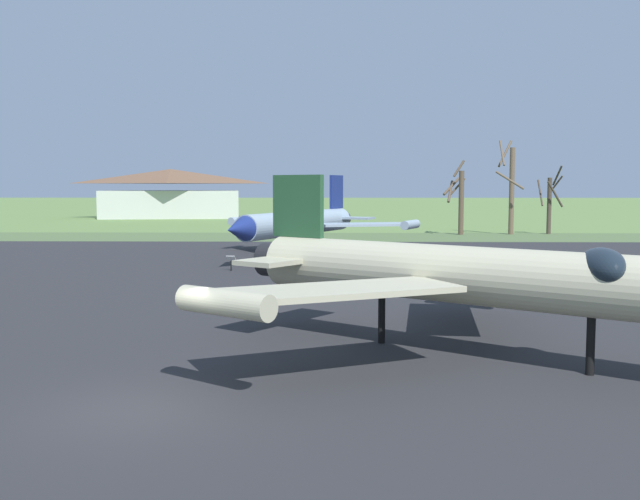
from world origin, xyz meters
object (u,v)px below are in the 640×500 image
Objects in this scene: jet_fighter_rear_left at (480,275)px; jet_fighter_rear_right at (299,222)px; info_placard_rear_right at (231,261)px; visitor_building at (171,194)px.

jet_fighter_rear_right reaches higher than jet_fighter_rear_left.
visitor_building reaches higher than info_placard_rear_right.
visitor_building reaches higher than jet_fighter_rear_right.
jet_fighter_rear_left is 22.88m from info_placard_rear_right.
jet_fighter_rear_left is at bearing -77.37° from jet_fighter_rear_right.
visitor_building is at bearing 110.18° from jet_fighter_rear_right.
visitor_building is (-22.90, 62.29, 1.29)m from jet_fighter_rear_right.
jet_fighter_rear_left is 16.71× the size of info_placard_rear_right.
info_placard_rear_right is 73.31m from visitor_building.
info_placard_rear_right is (-9.85, 20.58, -1.78)m from jet_fighter_rear_left.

